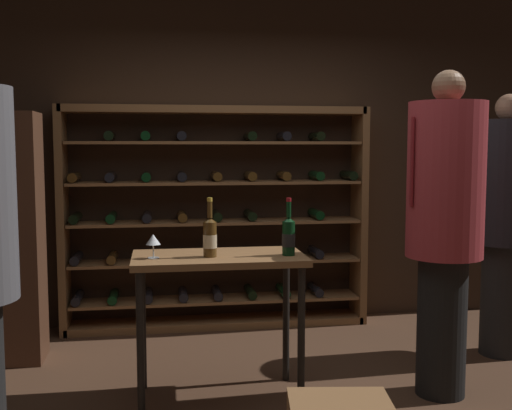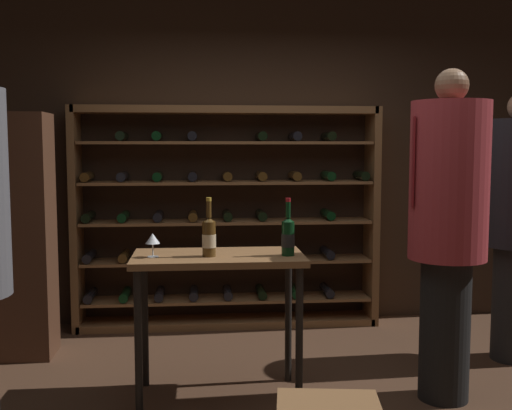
{
  "view_description": "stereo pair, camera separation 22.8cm",
  "coord_description": "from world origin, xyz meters",
  "px_view_note": "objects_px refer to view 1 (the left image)",
  "views": [
    {
      "loc": [
        -0.8,
        -3.41,
        1.53
      ],
      "look_at": [
        -0.23,
        0.28,
        1.18
      ],
      "focal_mm": 43.75,
      "sensor_mm": 36.0,
      "label": 1
    },
    {
      "loc": [
        -0.57,
        -3.44,
        1.53
      ],
      "look_at": [
        -0.23,
        0.28,
        1.18
      ],
      "focal_mm": 43.75,
      "sensor_mm": 36.0,
      "label": 2
    }
  ],
  "objects_px": {
    "tasting_table": "(219,275)",
    "person_bystander_red_print": "(445,218)",
    "display_cabinet": "(9,238)",
    "wine_bottle_gold_foil": "(289,236)",
    "person_guest_khaki": "(505,213)",
    "wine_glass_stemmed_center": "(153,241)",
    "wine_rack": "(214,219)",
    "wine_bottle_red_label": "(210,237)"
  },
  "relations": [
    {
      "from": "tasting_table",
      "to": "person_bystander_red_print",
      "type": "xyz_separation_m",
      "value": [
        1.35,
        -0.16,
        0.34
      ]
    },
    {
      "from": "display_cabinet",
      "to": "wine_bottle_gold_foil",
      "type": "bearing_deg",
      "value": -27.88
    },
    {
      "from": "person_guest_khaki",
      "to": "wine_glass_stemmed_center",
      "type": "xyz_separation_m",
      "value": [
        -2.51,
        -0.54,
        -0.06
      ]
    },
    {
      "from": "wine_rack",
      "to": "person_bystander_red_print",
      "type": "bearing_deg",
      "value": -53.2
    },
    {
      "from": "person_guest_khaki",
      "to": "wine_bottle_red_label",
      "type": "distance_m",
      "value": 2.25
    },
    {
      "from": "person_guest_khaki",
      "to": "wine_bottle_gold_foil",
      "type": "height_order",
      "value": "person_guest_khaki"
    },
    {
      "from": "tasting_table",
      "to": "person_guest_khaki",
      "type": "xyz_separation_m",
      "value": [
        2.13,
        0.48,
        0.29
      ]
    },
    {
      "from": "wine_rack",
      "to": "person_guest_khaki",
      "type": "height_order",
      "value": "person_guest_khaki"
    },
    {
      "from": "wine_rack",
      "to": "wine_glass_stemmed_center",
      "type": "xyz_separation_m",
      "value": [
        -0.49,
        -1.57,
        0.07
      ]
    },
    {
      "from": "wine_bottle_red_label",
      "to": "tasting_table",
      "type": "bearing_deg",
      "value": 44.97
    },
    {
      "from": "wine_rack",
      "to": "wine_bottle_red_label",
      "type": "distance_m",
      "value": 1.58
    },
    {
      "from": "person_bystander_red_print",
      "to": "display_cabinet",
      "type": "bearing_deg",
      "value": 77.87
    },
    {
      "from": "wine_bottle_gold_foil",
      "to": "wine_bottle_red_label",
      "type": "distance_m",
      "value": 0.47
    },
    {
      "from": "tasting_table",
      "to": "wine_bottle_red_label",
      "type": "distance_m",
      "value": 0.25
    },
    {
      "from": "wine_bottle_gold_foil",
      "to": "tasting_table",
      "type": "bearing_deg",
      "value": 170.16
    },
    {
      "from": "display_cabinet",
      "to": "person_guest_khaki",
      "type": "bearing_deg",
      "value": -6.58
    },
    {
      "from": "wine_glass_stemmed_center",
      "to": "person_bystander_red_print",
      "type": "bearing_deg",
      "value": -3.31
    },
    {
      "from": "person_guest_khaki",
      "to": "person_bystander_red_print",
      "type": "bearing_deg",
      "value": 114.94
    },
    {
      "from": "person_bystander_red_print",
      "to": "display_cabinet",
      "type": "relative_size",
      "value": 1.12
    },
    {
      "from": "person_bystander_red_print",
      "to": "wine_glass_stemmed_center",
      "type": "height_order",
      "value": "person_bystander_red_print"
    },
    {
      "from": "wine_rack",
      "to": "wine_bottle_gold_foil",
      "type": "distance_m",
      "value": 1.62
    },
    {
      "from": "tasting_table",
      "to": "wine_glass_stemmed_center",
      "type": "height_order",
      "value": "wine_glass_stemmed_center"
    },
    {
      "from": "wine_bottle_red_label",
      "to": "wine_glass_stemmed_center",
      "type": "bearing_deg",
      "value": -179.86
    },
    {
      "from": "person_bystander_red_print",
      "to": "wine_bottle_gold_foil",
      "type": "height_order",
      "value": "person_bystander_red_print"
    },
    {
      "from": "wine_bottle_red_label",
      "to": "person_bystander_red_print",
      "type": "bearing_deg",
      "value": -4.11
    },
    {
      "from": "display_cabinet",
      "to": "person_bystander_red_print",
      "type": "bearing_deg",
      "value": -20.75
    },
    {
      "from": "tasting_table",
      "to": "wine_rack",
      "type": "bearing_deg",
      "value": 86.14
    },
    {
      "from": "wine_rack",
      "to": "wine_bottle_gold_foil",
      "type": "relative_size",
      "value": 7.43
    },
    {
      "from": "wine_rack",
      "to": "display_cabinet",
      "type": "relative_size",
      "value": 1.45
    },
    {
      "from": "display_cabinet",
      "to": "wine_bottle_red_label",
      "type": "relative_size",
      "value": 5.05
    },
    {
      "from": "wine_glass_stemmed_center",
      "to": "tasting_table",
      "type": "bearing_deg",
      "value": 8.36
    },
    {
      "from": "person_guest_khaki",
      "to": "display_cabinet",
      "type": "height_order",
      "value": "person_guest_khaki"
    },
    {
      "from": "person_bystander_red_print",
      "to": "wine_glass_stemmed_center",
      "type": "relative_size",
      "value": 13.99
    },
    {
      "from": "tasting_table",
      "to": "display_cabinet",
      "type": "xyz_separation_m",
      "value": [
        -1.4,
        0.88,
        0.12
      ]
    },
    {
      "from": "wine_rack",
      "to": "display_cabinet",
      "type": "height_order",
      "value": "wine_rack"
    },
    {
      "from": "person_bystander_red_print",
      "to": "wine_glass_stemmed_center",
      "type": "bearing_deg",
      "value": 95.31
    },
    {
      "from": "wine_bottle_gold_foil",
      "to": "wine_glass_stemmed_center",
      "type": "distance_m",
      "value": 0.8
    },
    {
      "from": "tasting_table",
      "to": "person_guest_khaki",
      "type": "distance_m",
      "value": 2.2
    },
    {
      "from": "display_cabinet",
      "to": "wine_glass_stemmed_center",
      "type": "bearing_deg",
      "value": -42.93
    },
    {
      "from": "wine_rack",
      "to": "person_guest_khaki",
      "type": "bearing_deg",
      "value": -27.16
    },
    {
      "from": "wine_bottle_gold_foil",
      "to": "wine_bottle_red_label",
      "type": "xyz_separation_m",
      "value": [
        -0.47,
        0.02,
        0.0
      ]
    },
    {
      "from": "wine_rack",
      "to": "person_guest_khaki",
      "type": "relative_size",
      "value": 1.34
    }
  ]
}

